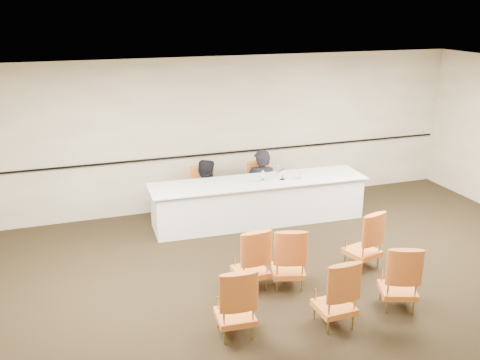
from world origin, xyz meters
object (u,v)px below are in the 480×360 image
at_px(microphone, 283,173).
at_px(aud_chair_back_right, 399,275).
at_px(aud_chair_front_right, 363,239).
at_px(aud_chair_back_mid, 335,291).
at_px(panelist_second_chair, 205,192).
at_px(aud_chair_front_mid, 288,257).
at_px(coffee_cup, 302,175).
at_px(aud_chair_front_left, 251,257).
at_px(panelist_main, 261,192).
at_px(panel_table, 259,201).
at_px(water_bottle, 263,176).
at_px(panelist_main_chair, 261,187).
at_px(panelist_second, 205,199).
at_px(drinking_glass, 262,179).
at_px(aud_chair_back_left, 235,300).

height_order(microphone, aud_chair_back_right, microphone).
xyz_separation_m(aud_chair_front_right, aud_chair_back_mid, (-1.18, -1.28, 0.00)).
relative_size(panelist_second_chair, aud_chair_front_mid, 1.00).
height_order(coffee_cup, aud_chair_front_left, coffee_cup).
bearing_deg(microphone, panelist_main, 83.48).
bearing_deg(panel_table, water_bottle, -71.90).
bearing_deg(panelist_main_chair, water_bottle, -107.13).
bearing_deg(panelist_main_chair, panel_table, -113.02).
distance_m(panelist_second, drinking_glass, 1.26).
height_order(panelist_second, aud_chair_front_mid, panelist_second).
distance_m(aud_chair_front_mid, aud_chair_back_mid, 1.10).
xyz_separation_m(panelist_main_chair, microphone, (0.16, -0.68, 0.47)).
bearing_deg(aud_chair_front_right, drinking_glass, 96.05).
distance_m(panelist_second, water_bottle, 1.31).
bearing_deg(panelist_second, panelist_main_chair, -164.42).
bearing_deg(coffee_cup, aud_chair_front_left, -130.39).
relative_size(microphone, drinking_glass, 2.65).
relative_size(microphone, aud_chair_front_left, 0.28).
bearing_deg(drinking_glass, panelist_main_chair, 69.60).
distance_m(panel_table, aud_chair_front_right, 2.40).
bearing_deg(coffee_cup, aud_chair_back_left, -127.07).
xyz_separation_m(panelist_main_chair, aud_chair_front_left, (-1.26, -2.85, 0.00)).
bearing_deg(aud_chair_front_mid, drinking_glass, 94.60).
bearing_deg(aud_chair_back_right, coffee_cup, 109.60).
xyz_separation_m(panelist_main_chair, drinking_glass, (-0.24, -0.63, 0.39)).
height_order(panelist_main_chair, panelist_second, panelist_second).
height_order(panelist_second_chair, aud_chair_front_right, same).
bearing_deg(water_bottle, aud_chair_front_right, -68.09).
relative_size(microphone, aud_chair_back_mid, 0.28).
bearing_deg(panelist_second, aud_chair_front_left, 105.58).
bearing_deg(aud_chair_back_left, coffee_cup, 57.36).
relative_size(panelist_second_chair, aud_chair_back_left, 1.00).
relative_size(panelist_main_chair, water_bottle, 4.19).
xyz_separation_m(aud_chair_front_left, aud_chair_back_left, (-0.58, -1.04, 0.00)).
bearing_deg(panelist_main, panelist_second_chair, 17.35).
height_order(panelist_second_chair, microphone, microphone).
xyz_separation_m(aud_chair_back_mid, aud_chair_back_right, (1.02, 0.09, 0.00)).
bearing_deg(aud_chair_front_right, aud_chair_back_left, -171.60).
xyz_separation_m(panel_table, microphone, (0.43, -0.10, 0.54)).
bearing_deg(panelist_second, aud_chair_front_right, 139.42).
distance_m(panel_table, panelist_second_chair, 1.08).
height_order(panelist_main, aud_chair_back_left, panelist_main).
bearing_deg(aud_chair_back_mid, aud_chair_front_mid, 97.17).
height_order(water_bottle, aud_chair_back_mid, water_bottle).
height_order(panel_table, aud_chair_back_left, aud_chair_back_left).
bearing_deg(aud_chair_front_right, aud_chair_front_mid, 172.99).
relative_size(panelist_main, panelist_second_chair, 1.88).
bearing_deg(panelist_second_chair, microphone, -26.66).
distance_m(panel_table, aud_chair_back_right, 3.50).
distance_m(panelist_second_chair, drinking_glass, 1.21).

